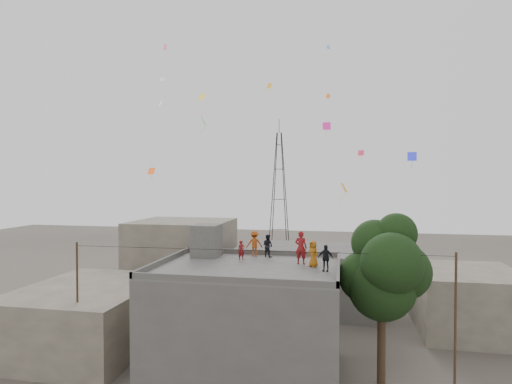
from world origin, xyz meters
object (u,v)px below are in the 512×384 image
Objects in this scene: transmission_tower at (279,193)px; person_dark_adult at (325,258)px; person_red_adult at (301,248)px; stair_head_box at (207,240)px; tree at (385,270)px.

person_dark_adult is at bearing -78.45° from transmission_tower.
transmission_tower is 10.67× the size of person_red_adult.
stair_head_box reaches higher than person_dark_adult.
person_dark_adult is (8.26, -40.43, -2.27)m from transmission_tower.
stair_head_box reaches higher than person_red_adult.
transmission_tower is at bearing 106.09° from tree.
tree is 0.45× the size of transmission_tower.
transmission_tower is 14.32× the size of person_dark_adult.
person_dark_adult is (7.46, -3.03, -0.30)m from stair_head_box.
stair_head_box is at bearing 168.90° from person_dark_adult.
tree is 6.51× the size of person_dark_adult.
person_red_adult is 1.34× the size of person_dark_adult.
stair_head_box is at bearing -1.95° from person_red_adult.
tree is at bearing -73.91° from transmission_tower.
person_dark_adult is at bearing -161.65° from tree.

